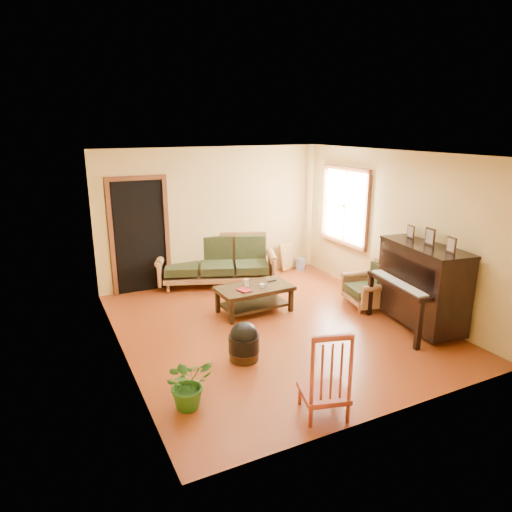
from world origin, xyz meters
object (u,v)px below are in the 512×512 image
coffee_table (254,299)px  potted_plant (188,383)px  piano (422,287)px  footstool (244,346)px  sofa (217,261)px  ceramic_crock (300,264)px  red_chair (325,371)px  armchair (367,285)px

coffee_table → potted_plant: size_ratio=2.08×
piano → footstool: size_ratio=3.57×
sofa → ceramic_crock: bearing=23.5°
coffee_table → red_chair: red_chair is taller
sofa → red_chair: size_ratio=2.19×
sofa → footstool: 3.04m
red_chair → ceramic_crock: 5.09m
piano → potted_plant: 3.85m
potted_plant → red_chair: bearing=-30.9°
armchair → potted_plant: bearing=-147.7°
piano → red_chair: piano is taller
piano → red_chair: (-2.56, -1.19, -0.14)m
sofa → coffee_table: 1.56m
piano → potted_plant: bearing=-164.7°
armchair → footstool: size_ratio=1.84×
coffee_table → armchair: size_ratio=1.61×
sofa → footstool: size_ratio=5.37×
armchair → piano: size_ratio=0.52×
sofa → piano: size_ratio=1.51×
sofa → red_chair: (-0.50, -4.36, 0.03)m
coffee_table → piano: (2.00, -1.63, 0.43)m
potted_plant → coffee_table: bearing=49.0°
red_chair → ceramic_crock: red_chair is taller
piano → ceramic_crock: piano is taller
coffee_table → piano: piano is taller
sofa → red_chair: bearing=-75.7°
footstool → potted_plant: size_ratio=0.70×
piano → potted_plant: (-3.80, -0.44, -0.35)m
coffee_table → piano: size_ratio=0.83×
armchair → potted_plant: size_ratio=1.29×
footstool → red_chair: red_chair is taller
piano → coffee_table: bearing=149.5°
ceramic_crock → piano: bearing=-88.0°
ceramic_crock → red_chair: bearing=-118.8°
footstool → coffee_table: bearing=59.3°
sofa → coffee_table: (0.05, -1.54, -0.25)m
coffee_table → ceramic_crock: (1.89, 1.63, -0.10)m
sofa → footstool: bearing=-83.8°
coffee_table → footstool: (-0.82, -1.38, -0.03)m
coffee_table → footstool: size_ratio=2.97×
red_chair → potted_plant: size_ratio=1.72×
red_chair → potted_plant: red_chair is taller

